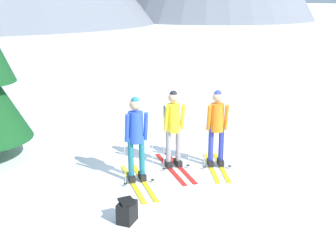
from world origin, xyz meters
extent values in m
plane|color=white|center=(0.00, 0.00, 0.00)|extent=(400.00, 400.00, 0.00)
cube|color=yellow|center=(-0.62, -0.19, 0.01)|extent=(0.30, 1.77, 0.02)
cube|color=yellow|center=(-0.83, -0.16, 0.01)|extent=(0.30, 1.77, 0.02)
cube|color=black|center=(-0.60, -0.09, 0.08)|extent=(0.14, 0.27, 0.12)
cylinder|color=#1E6B7A|center=(-0.60, -0.09, 0.52)|extent=(0.11, 0.11, 0.81)
cube|color=black|center=(-0.82, -0.06, 0.08)|extent=(0.14, 0.27, 0.12)
cylinder|color=#1E6B7A|center=(-0.82, -0.06, 0.52)|extent=(0.11, 0.11, 0.81)
cylinder|color=blue|center=(-0.71, -0.07, 1.11)|extent=(0.28, 0.28, 0.60)
sphere|color=tan|center=(-0.71, -0.07, 1.55)|extent=(0.22, 0.22, 0.22)
sphere|color=#1E6B7A|center=(-0.71, -0.07, 1.62)|extent=(0.16, 0.16, 0.16)
cylinder|color=blue|center=(-0.54, -0.16, 1.12)|extent=(0.10, 0.20, 0.57)
cylinder|color=blue|center=(-0.90, -0.11, 1.12)|extent=(0.10, 0.20, 0.57)
cylinder|color=#A5A5AD|center=(-0.47, -0.28, 0.60)|extent=(0.02, 0.02, 1.21)
cylinder|color=black|center=(-0.47, -0.28, 0.06)|extent=(0.07, 0.07, 0.01)
cylinder|color=#A5A5AD|center=(-1.00, -0.22, 0.60)|extent=(0.02, 0.02, 1.21)
cylinder|color=black|center=(-1.00, -0.22, 0.06)|extent=(0.07, 0.07, 0.01)
cube|color=maroon|center=(-0.69, 0.09, 1.14)|extent=(0.28, 0.19, 0.36)
cube|color=red|center=(0.34, 0.15, 0.01)|extent=(0.27, 1.74, 0.02)
cube|color=red|center=(0.12, 0.17, 0.01)|extent=(0.27, 1.74, 0.02)
cube|color=black|center=(0.35, 0.25, 0.08)|extent=(0.14, 0.27, 0.12)
cylinder|color=gray|center=(0.35, 0.25, 0.51)|extent=(0.11, 0.11, 0.79)
cube|color=black|center=(0.13, 0.27, 0.08)|extent=(0.14, 0.27, 0.12)
cylinder|color=gray|center=(0.13, 0.27, 0.51)|extent=(0.11, 0.11, 0.79)
cylinder|color=yellow|center=(0.24, 0.26, 1.08)|extent=(0.28, 0.28, 0.59)
sphere|color=tan|center=(0.24, 0.26, 1.52)|extent=(0.21, 0.21, 0.21)
sphere|color=black|center=(0.24, 0.26, 1.58)|extent=(0.16, 0.16, 0.16)
cylinder|color=yellow|center=(0.42, 0.18, 1.10)|extent=(0.10, 0.20, 0.56)
cylinder|color=yellow|center=(0.06, 0.22, 1.10)|extent=(0.10, 0.20, 0.56)
cylinder|color=#A5A5AD|center=(0.49, 0.05, 0.59)|extent=(0.02, 0.02, 1.18)
cylinder|color=black|center=(0.49, 0.05, 0.06)|extent=(0.07, 0.07, 0.01)
cylinder|color=#A5A5AD|center=(-0.04, 0.11, 0.59)|extent=(0.02, 0.02, 1.18)
cylinder|color=black|center=(-0.04, 0.11, 0.06)|extent=(0.07, 0.07, 0.01)
cube|color=#384C99|center=(0.26, 0.43, 1.11)|extent=(0.28, 0.19, 0.36)
cube|color=yellow|center=(1.14, -0.23, 0.01)|extent=(0.64, 1.50, 0.02)
cube|color=yellow|center=(0.94, -0.15, 0.01)|extent=(0.64, 1.50, 0.02)
cube|color=black|center=(1.18, -0.13, 0.08)|extent=(0.20, 0.28, 0.12)
cylinder|color=#2D389E|center=(1.18, -0.13, 0.51)|extent=(0.11, 0.11, 0.79)
cube|color=black|center=(0.97, -0.06, 0.08)|extent=(0.20, 0.28, 0.12)
cylinder|color=#2D389E|center=(0.97, -0.06, 0.51)|extent=(0.11, 0.11, 0.79)
cylinder|color=orange|center=(1.08, -0.10, 1.08)|extent=(0.28, 0.28, 0.59)
sphere|color=tan|center=(1.08, -0.10, 1.51)|extent=(0.21, 0.21, 0.21)
sphere|color=#2D389E|center=(1.08, -0.10, 1.58)|extent=(0.16, 0.16, 0.16)
cylinder|color=orange|center=(1.22, -0.22, 1.10)|extent=(0.14, 0.21, 0.56)
cylinder|color=orange|center=(0.89, -0.09, 1.10)|extent=(0.14, 0.21, 0.56)
cylinder|color=#A5A5AD|center=(1.26, -0.36, 0.59)|extent=(0.02, 0.02, 1.18)
cylinder|color=black|center=(1.26, -0.36, 0.06)|extent=(0.07, 0.07, 0.01)
cylinder|color=#A5A5AD|center=(0.76, -0.17, 0.59)|extent=(0.02, 0.02, 1.18)
cylinder|color=black|center=(0.76, -0.17, 0.06)|extent=(0.07, 0.07, 0.01)
cube|color=black|center=(-1.41, -1.44, 0.17)|extent=(0.40, 0.39, 0.34)
cube|color=black|center=(-1.41, -1.44, 0.36)|extent=(0.22, 0.28, 0.04)
camera|label=1|loc=(-3.31, -7.01, 3.46)|focal=43.82mm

